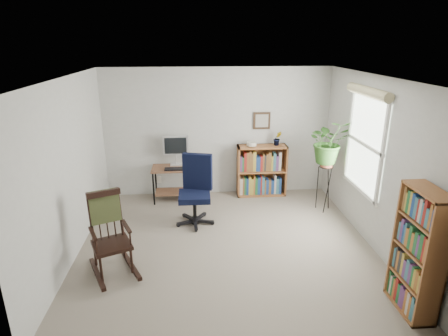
{
  "coord_description": "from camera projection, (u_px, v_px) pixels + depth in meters",
  "views": [
    {
      "loc": [
        -0.41,
        -4.82,
        2.85
      ],
      "look_at": [
        0.0,
        0.4,
        1.05
      ],
      "focal_mm": 30.0,
      "sensor_mm": 36.0,
      "label": 1
    }
  ],
  "objects": [
    {
      "name": "floor",
      "position": [
        226.0,
        244.0,
        5.51
      ],
      "size": [
        4.2,
        4.0,
        0.0
      ],
      "primitive_type": "cube",
      "color": "gray",
      "rests_on": "ground"
    },
    {
      "name": "ceiling",
      "position": [
        226.0,
        77.0,
        4.73
      ],
      "size": [
        4.2,
        4.0,
        0.0
      ],
      "primitive_type": "cube",
      "color": "white",
      "rests_on": "ground"
    },
    {
      "name": "wall_back",
      "position": [
        217.0,
        133.0,
        7.0
      ],
      "size": [
        4.2,
        0.0,
        2.4
      ],
      "primitive_type": "cube",
      "color": "beige",
      "rests_on": "ground"
    },
    {
      "name": "wall_front",
      "position": [
        246.0,
        242.0,
        3.23
      ],
      "size": [
        4.2,
        0.0,
        2.4
      ],
      "primitive_type": "cube",
      "color": "beige",
      "rests_on": "ground"
    },
    {
      "name": "wall_left",
      "position": [
        69.0,
        171.0,
        4.96
      ],
      "size": [
        0.0,
        4.0,
        2.4
      ],
      "primitive_type": "cube",
      "color": "beige",
      "rests_on": "ground"
    },
    {
      "name": "wall_right",
      "position": [
        375.0,
        163.0,
        5.27
      ],
      "size": [
        0.0,
        4.0,
        2.4
      ],
      "primitive_type": "cube",
      "color": "beige",
      "rests_on": "ground"
    },
    {
      "name": "window",
      "position": [
        364.0,
        144.0,
        5.48
      ],
      "size": [
        0.12,
        1.2,
        1.5
      ],
      "primitive_type": null,
      "color": "white",
      "rests_on": "wall_right"
    },
    {
      "name": "desk",
      "position": [
        177.0,
        184.0,
        6.95
      ],
      "size": [
        0.88,
        0.49,
        0.64
      ],
      "primitive_type": null,
      "color": "brown",
      "rests_on": "floor"
    },
    {
      "name": "monitor",
      "position": [
        176.0,
        151.0,
        6.89
      ],
      "size": [
        0.46,
        0.16,
        0.56
      ],
      "primitive_type": null,
      "color": "silver",
      "rests_on": "desk"
    },
    {
      "name": "keyboard",
      "position": [
        176.0,
        169.0,
        6.73
      ],
      "size": [
        0.4,
        0.15,
        0.02
      ],
      "primitive_type": "cube",
      "color": "black",
      "rests_on": "desk"
    },
    {
      "name": "office_chair",
      "position": [
        194.0,
        191.0,
        5.95
      ],
      "size": [
        0.76,
        0.76,
        1.14
      ],
      "primitive_type": null,
      "rotation": [
        0.0,
        0.0,
        -0.26
      ],
      "color": "black",
      "rests_on": "floor"
    },
    {
      "name": "rocking_chair",
      "position": [
        111.0,
        234.0,
        4.68
      ],
      "size": [
        0.89,
        1.08,
        1.09
      ],
      "primitive_type": null,
      "rotation": [
        0.0,
        0.0,
        0.42
      ],
      "color": "black",
      "rests_on": "floor"
    },
    {
      "name": "low_bookshelf",
      "position": [
        262.0,
        171.0,
        7.12
      ],
      "size": [
        0.93,
        0.31,
        0.98
      ],
      "primitive_type": null,
      "color": "#975B31",
      "rests_on": "floor"
    },
    {
      "name": "tall_bookshelf",
      "position": [
        419.0,
        253.0,
        3.96
      ],
      "size": [
        0.27,
        0.63,
        1.43
      ],
      "primitive_type": null,
      "color": "#975B31",
      "rests_on": "floor"
    },
    {
      "name": "plant_stand",
      "position": [
        325.0,
        185.0,
        6.47
      ],
      "size": [
        0.29,
        0.29,
        0.94
      ],
      "primitive_type": null,
      "rotation": [
        0.0,
        0.0,
        0.12
      ],
      "color": "black",
      "rests_on": "floor"
    },
    {
      "name": "spider_plant",
      "position": [
        331.0,
        120.0,
        6.11
      ],
      "size": [
        1.69,
        1.88,
        1.46
      ],
      "primitive_type": "imported",
      "color": "#2E5E21",
      "rests_on": "plant_stand"
    },
    {
      "name": "potted_plant_small",
      "position": [
        277.0,
        143.0,
        6.98
      ],
      "size": [
        0.13,
        0.24,
        0.11
      ],
      "primitive_type": "imported",
      "color": "#2E5E21",
      "rests_on": "low_bookshelf"
    },
    {
      "name": "framed_picture",
      "position": [
        262.0,
        121.0,
        6.96
      ],
      "size": [
        0.32,
        0.04,
        0.32
      ],
      "primitive_type": null,
      "color": "black",
      "rests_on": "wall_back"
    }
  ]
}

